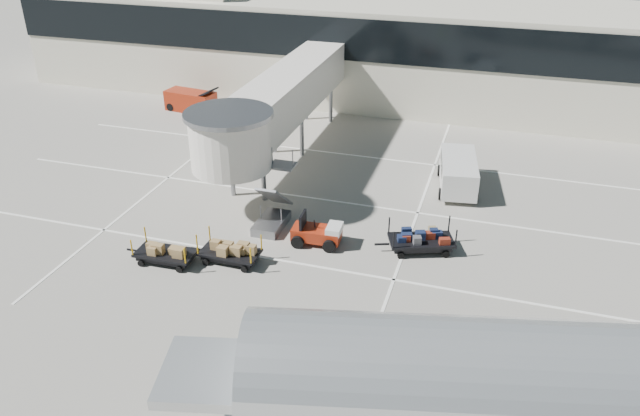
{
  "coord_description": "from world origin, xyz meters",
  "views": [
    {
      "loc": [
        9.92,
        -22.54,
        16.99
      ],
      "look_at": [
        1.59,
        4.34,
        2.0
      ],
      "focal_mm": 35.0,
      "sensor_mm": 36.0,
      "label": 1
    }
  ],
  "objects_px": {
    "box_cart_near": "(229,251)",
    "aircraft": "(555,391)",
    "ground_worker": "(264,328)",
    "minivan": "(458,170)",
    "box_cart_far": "(165,254)",
    "baggage_tug": "(318,233)",
    "belt_loader": "(191,101)",
    "suitcase_cart": "(420,240)"
  },
  "relations": [
    {
      "from": "suitcase_cart",
      "to": "box_cart_far",
      "type": "relative_size",
      "value": 1.11
    },
    {
      "from": "minivan",
      "to": "baggage_tug",
      "type": "bearing_deg",
      "value": -133.36
    },
    {
      "from": "box_cart_near",
      "to": "aircraft",
      "type": "bearing_deg",
      "value": -28.23
    },
    {
      "from": "ground_worker",
      "to": "belt_loader",
      "type": "distance_m",
      "value": 30.1
    },
    {
      "from": "box_cart_far",
      "to": "ground_worker",
      "type": "bearing_deg",
      "value": -33.12
    },
    {
      "from": "box_cart_near",
      "to": "box_cart_far",
      "type": "height_order",
      "value": "box_cart_far"
    },
    {
      "from": "ground_worker",
      "to": "minivan",
      "type": "relative_size",
      "value": 0.3
    },
    {
      "from": "ground_worker",
      "to": "suitcase_cart",
      "type": "bearing_deg",
      "value": 36.05
    },
    {
      "from": "belt_loader",
      "to": "box_cart_far",
      "type": "bearing_deg",
      "value": -58.02
    },
    {
      "from": "box_cart_near",
      "to": "box_cart_far",
      "type": "relative_size",
      "value": 0.99
    },
    {
      "from": "box_cart_far",
      "to": "aircraft",
      "type": "relative_size",
      "value": 0.17
    },
    {
      "from": "belt_loader",
      "to": "minivan",
      "type": "bearing_deg",
      "value": -12.06
    },
    {
      "from": "baggage_tug",
      "to": "aircraft",
      "type": "relative_size",
      "value": 0.12
    },
    {
      "from": "minivan",
      "to": "belt_loader",
      "type": "height_order",
      "value": "belt_loader"
    },
    {
      "from": "baggage_tug",
      "to": "box_cart_far",
      "type": "bearing_deg",
      "value": -152.09
    },
    {
      "from": "belt_loader",
      "to": "aircraft",
      "type": "distance_m",
      "value": 39.1
    },
    {
      "from": "box_cart_near",
      "to": "ground_worker",
      "type": "distance_m",
      "value": 6.65
    },
    {
      "from": "box_cart_near",
      "to": "box_cart_far",
      "type": "xyz_separation_m",
      "value": [
        -2.98,
        -1.09,
        -0.07
      ]
    },
    {
      "from": "ground_worker",
      "to": "aircraft",
      "type": "height_order",
      "value": "aircraft"
    },
    {
      "from": "ground_worker",
      "to": "minivan",
      "type": "xyz_separation_m",
      "value": [
        5.89,
        17.19,
        0.34
      ]
    },
    {
      "from": "aircraft",
      "to": "box_cart_near",
      "type": "bearing_deg",
      "value": 137.78
    },
    {
      "from": "belt_loader",
      "to": "aircraft",
      "type": "height_order",
      "value": "aircraft"
    },
    {
      "from": "baggage_tug",
      "to": "belt_loader",
      "type": "xyz_separation_m",
      "value": [
        -16.16,
        16.96,
        0.2
      ]
    },
    {
      "from": "box_cart_near",
      "to": "ground_worker",
      "type": "xyz_separation_m",
      "value": [
        4.0,
        -5.32,
        0.24
      ]
    },
    {
      "from": "box_cart_far",
      "to": "belt_loader",
      "type": "height_order",
      "value": "belt_loader"
    },
    {
      "from": "suitcase_cart",
      "to": "aircraft",
      "type": "height_order",
      "value": "aircraft"
    },
    {
      "from": "aircraft",
      "to": "suitcase_cart",
      "type": "bearing_deg",
      "value": 102.65
    },
    {
      "from": "box_cart_near",
      "to": "belt_loader",
      "type": "distance_m",
      "value": 23.47
    },
    {
      "from": "minivan",
      "to": "aircraft",
      "type": "bearing_deg",
      "value": -84.99
    },
    {
      "from": "baggage_tug",
      "to": "ground_worker",
      "type": "distance_m",
      "value": 8.25
    },
    {
      "from": "box_cart_far",
      "to": "minivan",
      "type": "distance_m",
      "value": 18.28
    },
    {
      "from": "box_cart_near",
      "to": "ground_worker",
      "type": "relative_size",
      "value": 2.24
    },
    {
      "from": "box_cart_far",
      "to": "minivan",
      "type": "xyz_separation_m",
      "value": [
        12.87,
        12.96,
        0.65
      ]
    },
    {
      "from": "ground_worker",
      "to": "minivan",
      "type": "distance_m",
      "value": 18.17
    },
    {
      "from": "suitcase_cart",
      "to": "aircraft",
      "type": "xyz_separation_m",
      "value": [
        5.86,
        -11.94,
        2.53
      ]
    },
    {
      "from": "minivan",
      "to": "belt_loader",
      "type": "relative_size",
      "value": 1.17
    },
    {
      "from": "suitcase_cart",
      "to": "minivan",
      "type": "distance_m",
      "value": 8.1
    },
    {
      "from": "suitcase_cart",
      "to": "box_cart_far",
      "type": "bearing_deg",
      "value": -177.78
    },
    {
      "from": "box_cart_far",
      "to": "aircraft",
      "type": "xyz_separation_m",
      "value": [
        17.74,
        -7.01,
        2.6
      ]
    },
    {
      "from": "box_cart_far",
      "to": "belt_loader",
      "type": "xyz_separation_m",
      "value": [
        -9.47,
        20.98,
        0.3
      ]
    },
    {
      "from": "belt_loader",
      "to": "suitcase_cart",
      "type": "bearing_deg",
      "value": -29.23
    },
    {
      "from": "box_cart_far",
      "to": "ground_worker",
      "type": "relative_size",
      "value": 2.25
    }
  ]
}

